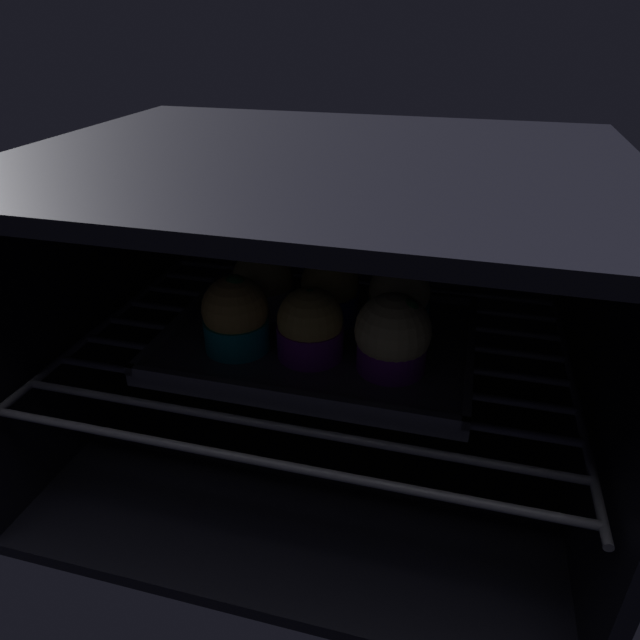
% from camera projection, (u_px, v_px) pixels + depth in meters
% --- Properties ---
extents(oven_cavity, '(0.59, 0.47, 0.37)m').
position_uv_depth(oven_cavity, '(329.00, 306.00, 0.66)').
color(oven_cavity, black).
rests_on(oven_cavity, ground).
extents(oven_rack, '(0.55, 0.42, 0.01)m').
position_uv_depth(oven_rack, '(320.00, 349.00, 0.64)').
color(oven_rack, '#42424C').
rests_on(oven_rack, oven_cavity).
extents(baking_tray, '(0.34, 0.25, 0.02)m').
position_uv_depth(baking_tray, '(320.00, 340.00, 0.64)').
color(baking_tray, '#4C4C51').
rests_on(baking_tray, oven_rack).
extents(muffin_row0_col0, '(0.07, 0.07, 0.09)m').
position_uv_depth(muffin_row0_col0, '(236.00, 316.00, 0.60)').
color(muffin_row0_col0, '#0C8C84').
rests_on(muffin_row0_col0, baking_tray).
extents(muffin_row0_col1, '(0.07, 0.07, 0.08)m').
position_uv_depth(muffin_row0_col1, '(309.00, 326.00, 0.59)').
color(muffin_row0_col1, '#7A238C').
rests_on(muffin_row0_col1, baking_tray).
extents(muffin_row0_col2, '(0.08, 0.08, 0.08)m').
position_uv_depth(muffin_row0_col2, '(393.00, 337.00, 0.56)').
color(muffin_row0_col2, '#7A238C').
rests_on(muffin_row0_col2, baking_tray).
extents(muffin_row1_col0, '(0.07, 0.07, 0.08)m').
position_uv_depth(muffin_row1_col0, '(263.00, 284.00, 0.68)').
color(muffin_row1_col0, silver).
rests_on(muffin_row1_col0, baking_tray).
extents(muffin_row1_col1, '(0.07, 0.07, 0.08)m').
position_uv_depth(muffin_row1_col1, '(332.00, 291.00, 0.66)').
color(muffin_row1_col1, '#1928B7').
rests_on(muffin_row1_col1, baking_tray).
extents(muffin_row1_col2, '(0.07, 0.07, 0.08)m').
position_uv_depth(muffin_row1_col2, '(399.00, 300.00, 0.64)').
color(muffin_row1_col2, '#0C8C84').
rests_on(muffin_row1_col2, baking_tray).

